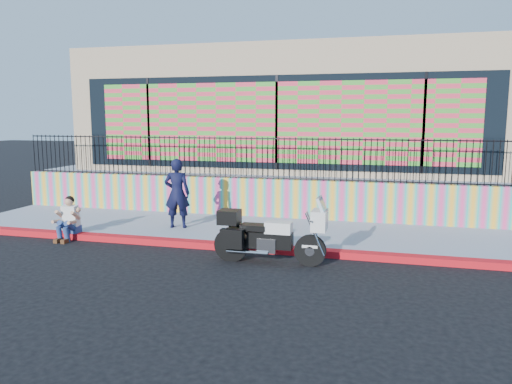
% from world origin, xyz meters
% --- Properties ---
extents(ground, '(90.00, 90.00, 0.00)m').
position_xyz_m(ground, '(0.00, 0.00, 0.00)').
color(ground, black).
rests_on(ground, ground).
extents(red_curb, '(16.00, 0.30, 0.15)m').
position_xyz_m(red_curb, '(0.00, 0.00, 0.07)').
color(red_curb, '#B70D21').
rests_on(red_curb, ground).
extents(sidewalk, '(16.00, 3.00, 0.15)m').
position_xyz_m(sidewalk, '(0.00, 1.65, 0.07)').
color(sidewalk, gray).
rests_on(sidewalk, ground).
extents(mural_wall, '(16.00, 0.20, 1.10)m').
position_xyz_m(mural_wall, '(0.00, 3.25, 0.70)').
color(mural_wall, '#E73C81').
rests_on(mural_wall, sidewalk).
extents(metal_fence, '(15.80, 0.04, 1.20)m').
position_xyz_m(metal_fence, '(0.00, 3.25, 1.85)').
color(metal_fence, black).
rests_on(metal_fence, mural_wall).
extents(elevated_platform, '(16.00, 10.00, 1.25)m').
position_xyz_m(elevated_platform, '(0.00, 8.35, 0.62)').
color(elevated_platform, gray).
rests_on(elevated_platform, ground).
extents(storefront_building, '(14.00, 8.06, 4.00)m').
position_xyz_m(storefront_building, '(0.00, 8.13, 3.25)').
color(storefront_building, tan).
rests_on(storefront_building, elevated_platform).
extents(police_motorcycle, '(2.33, 0.77, 1.45)m').
position_xyz_m(police_motorcycle, '(0.92, -0.80, 0.61)').
color(police_motorcycle, black).
rests_on(police_motorcycle, ground).
extents(police_officer, '(0.73, 0.56, 1.81)m').
position_xyz_m(police_officer, '(-2.00, 1.23, 1.06)').
color(police_officer, black).
rests_on(police_officer, sidewalk).
extents(seated_man, '(0.54, 0.71, 1.06)m').
position_xyz_m(seated_man, '(-4.31, -0.18, 0.45)').
color(seated_man, navy).
rests_on(seated_man, ground).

